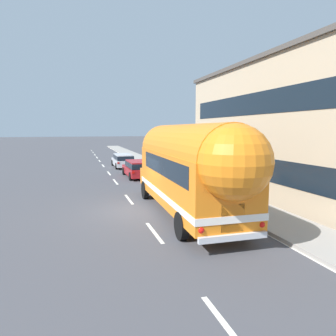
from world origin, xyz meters
TOP-DOWN VIEW (x-y plane):
  - ground_plane at (0.00, 0.00)m, footprint 300.00×300.00m
  - lane_markings at (2.81, 12.98)m, footprint 4.13×80.00m
  - sidewalk_slab at (5.23, 10.00)m, footprint 2.47×90.00m
  - roadside_building at (12.89, 1.21)m, footprint 12.51×16.83m
  - painted_bus at (1.97, -1.90)m, footprint 2.80×11.20m
  - car_lead at (2.01, 9.98)m, footprint 1.93×4.51m
  - car_second at (1.84, 16.84)m, footprint 1.90×4.68m

SIDE VIEW (x-z plane):
  - ground_plane at x=0.00m, z-range 0.00..0.00m
  - lane_markings at x=2.81m, z-range 0.00..0.01m
  - sidewalk_slab at x=5.23m, z-range 0.00..0.15m
  - car_lead at x=2.01m, z-range 0.10..1.47m
  - car_second at x=1.84m, z-range 0.10..1.47m
  - painted_bus at x=1.97m, z-range 0.24..4.37m
  - roadside_building at x=12.89m, z-range 0.00..7.84m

